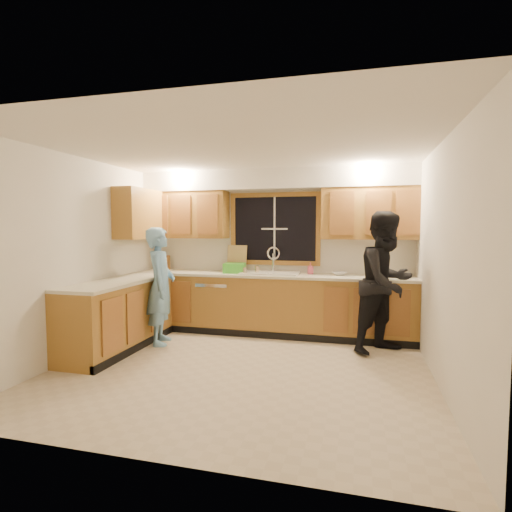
{
  "coord_description": "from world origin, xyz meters",
  "views": [
    {
      "loc": [
        1.29,
        -4.28,
        1.61
      ],
      "look_at": [
        0.02,
        0.65,
        1.26
      ],
      "focal_mm": 28.0,
      "sensor_mm": 36.0,
      "label": 1
    }
  ],
  "objects_px": {
    "woman": "(386,282)",
    "bowl": "(339,273)",
    "dishwasher": "(218,304)",
    "knife_block": "(165,262)",
    "dish_crate": "(234,268)",
    "man": "(161,286)",
    "stove": "(91,325)",
    "sink": "(271,277)",
    "soap_bottle": "(310,268)"
  },
  "relations": [
    {
      "from": "bowl",
      "to": "dish_crate",
      "type": "bearing_deg",
      "value": -177.48
    },
    {
      "from": "stove",
      "to": "knife_block",
      "type": "xyz_separation_m",
      "value": [
        -0.04,
        1.99,
        0.59
      ]
    },
    {
      "from": "woman",
      "to": "bowl",
      "type": "xyz_separation_m",
      "value": [
        -0.62,
        0.6,
        0.03
      ]
    },
    {
      "from": "knife_block",
      "to": "woman",
      "type": "bearing_deg",
      "value": -16.27
    },
    {
      "from": "knife_block",
      "to": "bowl",
      "type": "xyz_separation_m",
      "value": [
        2.87,
        -0.1,
        -0.09
      ]
    },
    {
      "from": "stove",
      "to": "man",
      "type": "xyz_separation_m",
      "value": [
        0.43,
        0.93,
        0.36
      ]
    },
    {
      "from": "stove",
      "to": "soap_bottle",
      "type": "bearing_deg",
      "value": 39.07
    },
    {
      "from": "woman",
      "to": "soap_bottle",
      "type": "xyz_separation_m",
      "value": [
        -1.06,
        0.64,
        0.09
      ]
    },
    {
      "from": "woman",
      "to": "bowl",
      "type": "bearing_deg",
      "value": 90.16
    },
    {
      "from": "sink",
      "to": "bowl",
      "type": "bearing_deg",
      "value": 3.83
    },
    {
      "from": "knife_block",
      "to": "dish_crate",
      "type": "bearing_deg",
      "value": -12.68
    },
    {
      "from": "sink",
      "to": "stove",
      "type": "relative_size",
      "value": 0.96
    },
    {
      "from": "woman",
      "to": "knife_block",
      "type": "distance_m",
      "value": 3.56
    },
    {
      "from": "man",
      "to": "knife_block",
      "type": "xyz_separation_m",
      "value": [
        -0.47,
        1.06,
        0.23
      ]
    },
    {
      "from": "knife_block",
      "to": "man",
      "type": "bearing_deg",
      "value": -70.99
    },
    {
      "from": "dishwasher",
      "to": "bowl",
      "type": "bearing_deg",
      "value": 2.54
    },
    {
      "from": "stove",
      "to": "knife_block",
      "type": "distance_m",
      "value": 2.08
    },
    {
      "from": "stove",
      "to": "man",
      "type": "distance_m",
      "value": 1.09
    },
    {
      "from": "man",
      "to": "knife_block",
      "type": "bearing_deg",
      "value": 5.36
    },
    {
      "from": "woman",
      "to": "bowl",
      "type": "relative_size",
      "value": 8.6
    },
    {
      "from": "dish_crate",
      "to": "soap_bottle",
      "type": "bearing_deg",
      "value": 5.71
    },
    {
      "from": "dish_crate",
      "to": "bowl",
      "type": "distance_m",
      "value": 1.6
    },
    {
      "from": "stove",
      "to": "bowl",
      "type": "xyz_separation_m",
      "value": [
        2.82,
        1.89,
        0.5
      ]
    },
    {
      "from": "stove",
      "to": "dishwasher",
      "type": "bearing_deg",
      "value": 62.31
    },
    {
      "from": "soap_bottle",
      "to": "stove",
      "type": "bearing_deg",
      "value": -140.93
    },
    {
      "from": "stove",
      "to": "soap_bottle",
      "type": "height_order",
      "value": "soap_bottle"
    },
    {
      "from": "sink",
      "to": "man",
      "type": "bearing_deg",
      "value": -146.88
    },
    {
      "from": "soap_bottle",
      "to": "bowl",
      "type": "relative_size",
      "value": 0.82
    },
    {
      "from": "man",
      "to": "dish_crate",
      "type": "distance_m",
      "value": 1.21
    },
    {
      "from": "dishwasher",
      "to": "knife_block",
      "type": "xyz_separation_m",
      "value": [
        -0.99,
        0.18,
        0.63
      ]
    },
    {
      "from": "man",
      "to": "dish_crate",
      "type": "height_order",
      "value": "man"
    },
    {
      "from": "knife_block",
      "to": "soap_bottle",
      "type": "distance_m",
      "value": 2.43
    },
    {
      "from": "man",
      "to": "bowl",
      "type": "bearing_deg",
      "value": -86.71
    },
    {
      "from": "knife_block",
      "to": "bowl",
      "type": "distance_m",
      "value": 2.87
    },
    {
      "from": "sink",
      "to": "knife_block",
      "type": "relative_size",
      "value": 3.64
    },
    {
      "from": "dishwasher",
      "to": "knife_block",
      "type": "bearing_deg",
      "value": 169.48
    },
    {
      "from": "knife_block",
      "to": "stove",
      "type": "bearing_deg",
      "value": -93.7
    },
    {
      "from": "sink",
      "to": "dish_crate",
      "type": "distance_m",
      "value": 0.59
    },
    {
      "from": "dishwasher",
      "to": "man",
      "type": "height_order",
      "value": "man"
    },
    {
      "from": "soap_bottle",
      "to": "dish_crate",
      "type": "bearing_deg",
      "value": -174.29
    },
    {
      "from": "dish_crate",
      "to": "bowl",
      "type": "height_order",
      "value": "dish_crate"
    },
    {
      "from": "sink",
      "to": "soap_bottle",
      "type": "relative_size",
      "value": 4.93
    },
    {
      "from": "man",
      "to": "soap_bottle",
      "type": "relative_size",
      "value": 9.3
    },
    {
      "from": "dishwasher",
      "to": "soap_bottle",
      "type": "distance_m",
      "value": 1.56
    },
    {
      "from": "dish_crate",
      "to": "man",
      "type": "bearing_deg",
      "value": -131.73
    },
    {
      "from": "sink",
      "to": "stove",
      "type": "height_order",
      "value": "sink"
    },
    {
      "from": "knife_block",
      "to": "dish_crate",
      "type": "distance_m",
      "value": 1.28
    },
    {
      "from": "stove",
      "to": "soap_bottle",
      "type": "distance_m",
      "value": 3.13
    },
    {
      "from": "man",
      "to": "knife_block",
      "type": "distance_m",
      "value": 1.19
    },
    {
      "from": "dishwasher",
      "to": "stove",
      "type": "relative_size",
      "value": 0.91
    }
  ]
}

